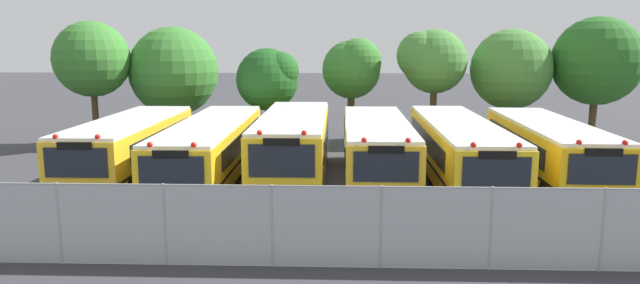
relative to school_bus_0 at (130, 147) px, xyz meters
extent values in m
plane|color=#38383D|center=(8.15, 0.05, -1.37)|extent=(160.00, 160.00, 0.00)
cube|color=yellow|center=(0.00, 0.03, -0.02)|extent=(2.49, 9.49, 2.01)
cube|color=white|center=(0.00, 0.03, 1.04)|extent=(2.44, 9.30, 0.12)
cube|color=black|center=(-0.01, -4.79, -0.84)|extent=(2.53, 0.16, 0.36)
cube|color=black|center=(-0.01, -4.74, 0.34)|extent=(2.04, 0.06, 0.96)
cube|color=black|center=(1.26, 0.33, 0.30)|extent=(0.05, 7.40, 0.72)
cube|color=black|center=(-1.26, 0.33, 0.30)|extent=(0.05, 7.40, 0.72)
cube|color=black|center=(0.00, 0.03, -0.42)|extent=(2.52, 9.58, 0.10)
sphere|color=red|center=(0.68, -4.57, 1.14)|extent=(0.18, 0.18, 0.18)
sphere|color=red|center=(-0.69, -4.56, 1.14)|extent=(0.18, 0.18, 0.18)
cube|color=black|center=(-0.01, -4.75, 0.88)|extent=(1.12, 0.08, 0.24)
cylinder|color=black|center=(1.10, -3.32, -0.87)|extent=(0.28, 1.00, 1.00)
cylinder|color=black|center=(-1.10, -3.31, -0.87)|extent=(0.28, 1.00, 1.00)
cylinder|color=black|center=(1.10, 2.97, -0.87)|extent=(0.28, 1.00, 1.00)
cylinder|color=black|center=(-1.10, 2.97, -0.87)|extent=(0.28, 1.00, 1.00)
cube|color=yellow|center=(3.26, 0.05, -0.06)|extent=(2.51, 11.31, 1.93)
cube|color=white|center=(3.26, 0.05, 0.97)|extent=(2.46, 11.08, 0.12)
cube|color=black|center=(3.31, -5.67, -0.84)|extent=(2.46, 0.18, 0.36)
cube|color=black|center=(3.31, -5.62, 0.29)|extent=(1.98, 0.08, 0.93)
cube|color=black|center=(4.49, 0.36, 0.25)|extent=(0.12, 8.80, 0.70)
cube|color=black|center=(2.03, 0.34, 0.25)|extent=(0.12, 8.80, 0.70)
cube|color=black|center=(3.26, 0.05, -0.44)|extent=(2.54, 11.42, 0.10)
sphere|color=red|center=(3.97, -5.44, 1.07)|extent=(0.18, 0.18, 0.18)
sphere|color=red|center=(2.65, -5.45, 1.07)|extent=(0.18, 0.18, 0.18)
cube|color=black|center=(3.31, -5.63, 0.81)|extent=(1.09, 0.09, 0.24)
cylinder|color=black|center=(4.37, -4.19, -0.87)|extent=(0.29, 1.00, 1.00)
cylinder|color=black|center=(2.23, -4.20, -0.87)|extent=(0.29, 1.00, 1.00)
cylinder|color=black|center=(4.30, 3.90, -0.87)|extent=(0.29, 1.00, 1.00)
cylinder|color=black|center=(2.16, 3.88, -0.87)|extent=(0.29, 1.00, 1.00)
cube|color=yellow|center=(6.52, 0.23, 0.07)|extent=(2.59, 10.01, 2.18)
cube|color=white|center=(6.52, 0.23, 1.22)|extent=(2.54, 9.81, 0.12)
cube|color=black|center=(6.55, -4.83, -0.84)|extent=(2.58, 0.18, 0.36)
cube|color=black|center=(6.55, -4.78, 0.46)|extent=(2.08, 0.07, 1.05)
cube|color=black|center=(7.81, 0.54, 0.42)|extent=(0.09, 7.79, 0.79)
cube|color=black|center=(5.23, 0.53, 0.42)|extent=(0.09, 7.79, 0.79)
cube|color=black|center=(6.52, 0.23, -0.37)|extent=(2.62, 10.11, 0.10)
sphere|color=red|center=(7.25, -4.61, 1.32)|extent=(0.18, 0.18, 0.18)
sphere|color=red|center=(5.85, -4.62, 1.32)|extent=(0.18, 0.18, 0.18)
cube|color=black|center=(6.55, -4.79, 1.06)|extent=(1.14, 0.09, 0.24)
cylinder|color=black|center=(7.67, -3.36, -0.87)|extent=(0.29, 1.00, 1.00)
cylinder|color=black|center=(5.42, -3.37, -0.87)|extent=(0.29, 1.00, 1.00)
cylinder|color=black|center=(7.63, 3.44, -0.87)|extent=(0.29, 1.00, 1.00)
cylinder|color=black|center=(5.38, 3.42, -0.87)|extent=(0.29, 1.00, 1.00)
cube|color=yellow|center=(9.79, 0.11, -0.03)|extent=(2.47, 10.02, 1.99)
cube|color=white|center=(9.79, 0.11, 1.03)|extent=(2.42, 9.82, 0.12)
cube|color=black|center=(9.79, -4.97, -0.84)|extent=(2.51, 0.16, 0.36)
cube|color=black|center=(9.79, -4.92, 0.33)|extent=(2.02, 0.06, 0.96)
cube|color=black|center=(11.04, 0.40, 0.29)|extent=(0.05, 7.82, 0.72)
cube|color=black|center=(8.54, 0.41, 0.29)|extent=(0.05, 7.82, 0.72)
cube|color=black|center=(9.79, 0.11, -0.43)|extent=(2.49, 10.12, 0.10)
sphere|color=red|center=(10.47, -4.76, 1.13)|extent=(0.18, 0.18, 0.18)
sphere|color=red|center=(9.11, -4.75, 1.13)|extent=(0.18, 0.18, 0.18)
cube|color=black|center=(9.79, -4.93, 0.87)|extent=(1.11, 0.08, 0.24)
cylinder|color=black|center=(10.88, -3.51, -0.87)|extent=(0.28, 1.00, 1.00)
cylinder|color=black|center=(8.70, -3.50, -0.87)|extent=(0.28, 1.00, 1.00)
cylinder|color=black|center=(10.89, 3.31, -0.87)|extent=(0.28, 1.00, 1.00)
cylinder|color=black|center=(8.71, 3.32, -0.87)|extent=(0.28, 1.00, 1.00)
cube|color=yellow|center=(12.99, 0.04, -0.03)|extent=(2.45, 11.24, 1.98)
cube|color=white|center=(12.99, 0.04, 1.02)|extent=(2.40, 11.01, 0.12)
cube|color=black|center=(12.98, -5.65, -0.84)|extent=(2.49, 0.16, 0.36)
cube|color=black|center=(12.98, -5.60, 0.32)|extent=(2.00, 0.06, 0.95)
cube|color=black|center=(14.23, 0.34, 0.28)|extent=(0.05, 8.76, 0.71)
cube|color=black|center=(11.75, 0.34, 0.28)|extent=(0.05, 8.76, 0.71)
cube|color=black|center=(12.99, 0.04, -0.43)|extent=(2.47, 11.35, 0.10)
sphere|color=red|center=(13.65, -5.43, 1.12)|extent=(0.18, 0.18, 0.18)
sphere|color=red|center=(12.31, -5.43, 1.12)|extent=(0.18, 0.18, 0.18)
cube|color=black|center=(12.98, -5.61, 0.86)|extent=(1.10, 0.08, 0.24)
cylinder|color=black|center=(14.06, -4.18, -0.87)|extent=(0.28, 1.00, 1.00)
cylinder|color=black|center=(11.90, -4.18, -0.87)|extent=(0.28, 1.00, 1.00)
cylinder|color=black|center=(14.07, 3.86, -0.87)|extent=(0.28, 1.00, 1.00)
cylinder|color=black|center=(11.91, 3.86, -0.87)|extent=(0.28, 1.00, 1.00)
cube|color=yellow|center=(16.41, 0.02, -0.04)|extent=(2.69, 10.07, 1.98)
cube|color=white|center=(16.41, 0.02, 1.01)|extent=(2.64, 9.87, 0.12)
cube|color=black|center=(16.30, -5.06, -0.84)|extent=(2.52, 0.22, 0.36)
cube|color=black|center=(16.30, -5.01, 0.32)|extent=(2.02, 0.11, 0.95)
cube|color=black|center=(17.67, 0.29, 0.28)|extent=(0.22, 7.81, 0.71)
cube|color=black|center=(15.17, 0.34, 0.28)|extent=(0.22, 7.81, 0.71)
cube|color=black|center=(16.41, 0.02, -0.43)|extent=(2.72, 10.17, 0.10)
sphere|color=red|center=(16.98, -4.86, 1.11)|extent=(0.18, 0.18, 0.18)
sphere|color=red|center=(15.62, -4.83, 1.11)|extent=(0.18, 0.18, 0.18)
cube|color=black|center=(16.30, -5.02, 0.85)|extent=(1.11, 0.11, 0.24)
cylinder|color=black|center=(17.42, -3.62, -0.87)|extent=(0.30, 1.01, 1.00)
cylinder|color=black|center=(15.24, -3.57, -0.87)|extent=(0.30, 1.01, 1.00)
cylinder|color=black|center=(17.58, 3.20, -0.87)|extent=(0.30, 1.01, 1.00)
cylinder|color=black|center=(15.39, 3.25, -0.87)|extent=(0.30, 1.01, 1.00)
cylinder|color=#4C3823|center=(-4.67, 7.70, 0.18)|extent=(0.33, 0.33, 3.11)
sphere|color=#387A2D|center=(-4.67, 7.70, 3.22)|extent=(3.96, 3.96, 3.96)
sphere|color=#387A2D|center=(-4.97, 7.94, 3.05)|extent=(2.27, 2.27, 2.27)
cylinder|color=#4C3823|center=(-0.86, 9.39, -0.35)|extent=(0.32, 0.32, 2.05)
sphere|color=#387A2D|center=(-0.86, 9.39, 2.50)|extent=(4.88, 4.88, 4.88)
sphere|color=#387A2D|center=(-0.42, 9.21, 2.94)|extent=(3.37, 3.37, 3.37)
cylinder|color=#4C3823|center=(4.55, 7.65, -0.20)|extent=(0.30, 0.30, 2.35)
sphere|color=#1E561E|center=(4.55, 7.65, 2.19)|extent=(3.24, 3.24, 3.24)
sphere|color=#1E561E|center=(5.24, 7.36, 2.65)|extent=(1.96, 1.96, 1.96)
cylinder|color=#4C3823|center=(8.95, 10.33, -0.01)|extent=(0.42, 0.42, 2.73)
sphere|color=#387A2D|center=(8.95, 10.33, 2.58)|extent=(3.27, 3.27, 3.27)
sphere|color=#387A2D|center=(9.32, 10.06, 3.03)|extent=(2.59, 2.59, 2.59)
cylinder|color=#4C3823|center=(13.49, 9.74, 0.18)|extent=(0.37, 0.37, 3.11)
sphere|color=#478438|center=(13.49, 9.74, 3.06)|extent=(3.51, 3.51, 3.51)
sphere|color=#478438|center=(12.69, 9.58, 3.38)|extent=(2.61, 2.61, 2.61)
cylinder|color=#4C3823|center=(17.79, 10.26, -0.22)|extent=(0.44, 0.44, 2.30)
sphere|color=#478438|center=(17.79, 10.26, 2.60)|extent=(4.46, 4.46, 4.46)
sphere|color=#478438|center=(18.48, 10.16, 2.90)|extent=(3.01, 3.01, 3.01)
cylinder|color=#4C3823|center=(22.29, 9.91, -0.05)|extent=(0.40, 0.40, 2.65)
sphere|color=#286623|center=(22.29, 9.91, 3.08)|extent=(4.80, 4.80, 4.80)
sphere|color=#286623|center=(22.71, 9.55, 3.41)|extent=(3.13, 3.13, 3.13)
cylinder|color=#9EA0A3|center=(1.41, -8.82, -0.33)|extent=(0.07, 0.07, 2.09)
cylinder|color=#9EA0A3|center=(4.07, -8.82, -0.33)|extent=(0.07, 0.07, 2.09)
cylinder|color=#9EA0A3|center=(6.72, -8.82, -0.33)|extent=(0.07, 0.07, 2.09)
cylinder|color=#9EA0A3|center=(9.38, -8.82, -0.33)|extent=(0.07, 0.07, 2.09)
cylinder|color=#9EA0A3|center=(12.04, -8.82, -0.33)|extent=(0.07, 0.07, 2.09)
cylinder|color=#9EA0A3|center=(14.70, -8.82, -0.33)|extent=(0.07, 0.07, 2.09)
cube|color=#ADB2B7|center=(8.05, -8.82, -0.33)|extent=(23.92, 0.02, 2.05)
cylinder|color=#9EA0A3|center=(8.05, -8.82, 0.69)|extent=(23.92, 0.04, 0.04)
camera|label=1|loc=(8.41, -22.42, 4.14)|focal=32.56mm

